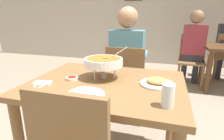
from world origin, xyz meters
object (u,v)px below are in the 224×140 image
at_px(appetizer_plate, 157,82).
at_px(sauce_dish, 72,78).
at_px(chair_diner_main, 126,80).
at_px(diner_main, 127,59).
at_px(dining_table_main, 106,96).
at_px(drink_glass, 168,97).
at_px(rice_plate, 85,93).
at_px(patron_bg_left, 193,44).
at_px(chair_bg_left, 192,57).
at_px(curry_bowl, 104,62).

bearing_deg(appetizer_plate, sauce_dish, -173.75).
height_order(chair_diner_main, diner_main, diner_main).
bearing_deg(dining_table_main, drink_glass, -31.95).
distance_m(chair_diner_main, sauce_dish, 0.84).
bearing_deg(sauce_dish, diner_main, 71.00).
bearing_deg(diner_main, dining_table_main, -90.00).
relative_size(diner_main, rice_plate, 5.46).
bearing_deg(patron_bg_left, appetizer_plate, -102.52).
xyz_separation_m(chair_diner_main, chair_bg_left, (0.86, 1.53, 0.00)).
relative_size(appetizer_plate, sauce_dish, 2.67).
xyz_separation_m(rice_plate, appetizer_plate, (0.41, 0.32, 0.00)).
relative_size(appetizer_plate, chair_bg_left, 0.27).
bearing_deg(patron_bg_left, chair_diner_main, -119.37).
bearing_deg(curry_bowl, chair_bg_left, 67.51).
bearing_deg(appetizer_plate, drink_glass, -77.27).
height_order(chair_diner_main, rice_plate, chair_diner_main).
bearing_deg(rice_plate, patron_bg_left, 70.41).
xyz_separation_m(appetizer_plate, drink_glass, (0.07, -0.32, 0.04)).
bearing_deg(sauce_dish, rice_plate, -48.26).
xyz_separation_m(diner_main, rice_plate, (-0.04, -1.04, 0.02)).
distance_m(drink_glass, chair_bg_left, 2.59).
distance_m(curry_bowl, chair_bg_left, 2.39).
relative_size(dining_table_main, diner_main, 0.87).
distance_m(appetizer_plate, chair_bg_left, 2.28).
bearing_deg(drink_glass, rice_plate, -179.26).
xyz_separation_m(sauce_dish, drink_glass, (0.71, -0.25, 0.05)).
xyz_separation_m(diner_main, appetizer_plate, (0.37, -0.71, 0.02)).
height_order(curry_bowl, rice_plate, curry_bowl).
height_order(diner_main, patron_bg_left, same).
bearing_deg(drink_glass, diner_main, 113.04).
bearing_deg(dining_table_main, curry_bowl, 120.72).
xyz_separation_m(chair_diner_main, patron_bg_left, (0.86, 1.52, 0.24)).
xyz_separation_m(curry_bowl, chair_bg_left, (0.90, 2.18, -0.36)).
distance_m(sauce_dish, drink_glass, 0.75).
height_order(chair_diner_main, drink_glass, chair_diner_main).
bearing_deg(chair_bg_left, appetizer_plate, -102.42).
distance_m(curry_bowl, sauce_dish, 0.27).
bearing_deg(chair_bg_left, sauce_dish, -116.21).
bearing_deg(patron_bg_left, dining_table_main, -110.86).
height_order(appetizer_plate, patron_bg_left, patron_bg_left).
relative_size(chair_diner_main, chair_bg_left, 1.00).
xyz_separation_m(drink_glass, chair_bg_left, (0.42, 2.53, -0.29)).
bearing_deg(chair_diner_main, appetizer_plate, -61.69).
xyz_separation_m(chair_diner_main, appetizer_plate, (0.37, -0.68, 0.25)).
relative_size(chair_diner_main, sauce_dish, 10.00).
bearing_deg(appetizer_plate, chair_bg_left, 77.58).
distance_m(rice_plate, appetizer_plate, 0.52).
xyz_separation_m(dining_table_main, chair_diner_main, (-0.00, 0.73, -0.12)).
height_order(drink_glass, patron_bg_left, patron_bg_left).
relative_size(sauce_dish, drink_glass, 0.69).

